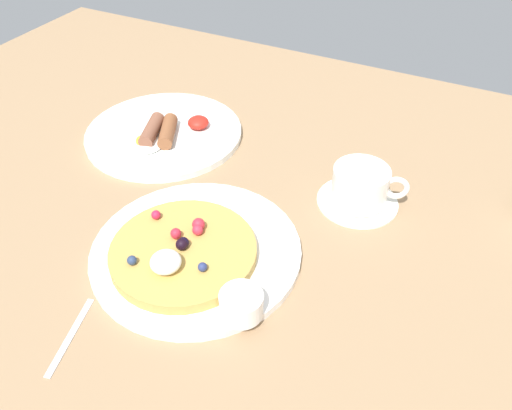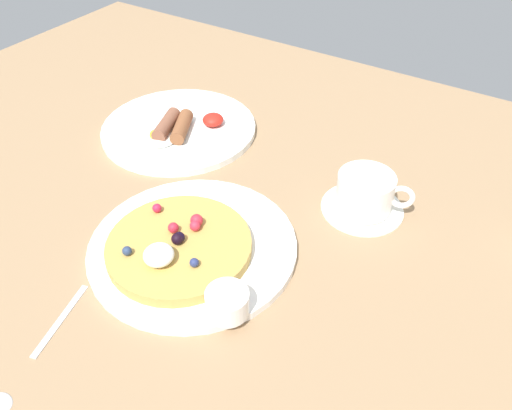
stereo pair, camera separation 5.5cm
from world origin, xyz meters
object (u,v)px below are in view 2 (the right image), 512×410
breakfast_plate (179,129)px  coffee_saucer (362,208)px  coffee_cup (366,191)px  syrup_ramekin (227,302)px  teaspoon (27,365)px  pancake_plate (193,247)px

breakfast_plate → coffee_saucer: bearing=-3.3°
coffee_cup → syrup_ramekin: bearing=-102.1°
breakfast_plate → coffee_cup: coffee_cup is taller
teaspoon → breakfast_plate: bearing=109.1°
pancake_plate → breakfast_plate: same height
breakfast_plate → coffee_cup: 36.95cm
pancake_plate → coffee_saucer: pancake_plate is taller
pancake_plate → teaspoon: (-4.47, -24.14, -0.34)cm
pancake_plate → syrup_ramekin: bearing=-32.7°
coffee_saucer → syrup_ramekin: bearing=-101.8°
coffee_cup → teaspoon: (-20.71, -44.44, -3.21)cm
pancake_plate → teaspoon: size_ratio=1.66×
coffee_saucer → teaspoon: 48.93cm
coffee_saucer → teaspoon: (-20.56, -44.40, -0.07)cm
pancake_plate → coffee_saucer: bearing=51.5°
coffee_saucer → pancake_plate: bearing=-128.5°
syrup_ramekin → coffee_cup: 27.63cm
syrup_ramekin → coffee_cup: (5.79, 27.01, 0.70)cm
syrup_ramekin → coffee_saucer: syrup_ramekin is taller
coffee_saucer → coffee_cup: coffee_cup is taller
breakfast_plate → coffee_cup: (36.78, -2.11, 2.85)cm
breakfast_plate → coffee_saucer: 36.70cm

